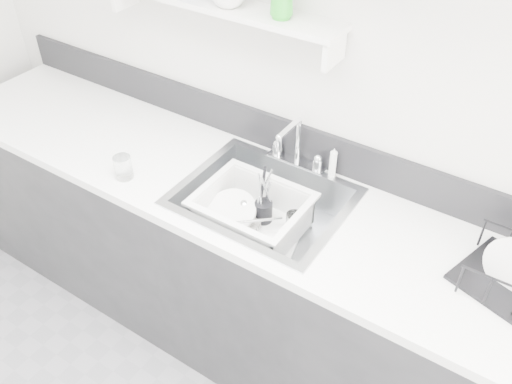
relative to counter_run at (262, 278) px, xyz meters
The scene contains 14 objects.
room_shell 1.47m from the counter_run, 90.00° to the right, with size 3.50×3.00×2.60m.
counter_run is the anchor object (origin of this frame).
backsplash 0.62m from the counter_run, 90.00° to the left, with size 3.20×0.02×0.16m, color black.
sink 0.37m from the counter_run, ahead, with size 0.64×0.52×0.20m, color silver, non-canonical shape.
faucet 0.58m from the counter_run, 90.00° to the left, with size 0.26×0.18×0.23m.
side_sprayer 0.61m from the counter_run, 57.89° to the left, with size 0.03×0.03×0.14m, color white.
wall_shelf 1.13m from the counter_run, 146.69° to the left, with size 1.00×0.16×0.12m.
wash_tub 0.38m from the counter_run, 149.24° to the right, with size 0.42×0.34×0.16m, color white, non-canonical shape.
plate_stack 0.36m from the counter_run, 158.00° to the right, with size 0.25×0.25×0.10m.
utensil_cup 0.36m from the counter_run, 120.20° to the left, with size 0.07×0.07×0.24m.
ladle 0.35m from the counter_run, 148.56° to the right, with size 0.25×0.09×0.07m, color silver, non-canonical shape.
tumbler_in_tub 0.37m from the counter_run, 18.93° to the left, with size 0.06×0.06×0.09m, color white.
tumbler_counter 0.76m from the counter_run, 159.44° to the right, with size 0.07×0.07×0.10m, color white.
bowl_small 0.34m from the counter_run, 42.73° to the right, with size 0.10×0.10×0.03m, color white.
Camera 1 is at (0.84, -0.14, 2.25)m, focal length 38.00 mm.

